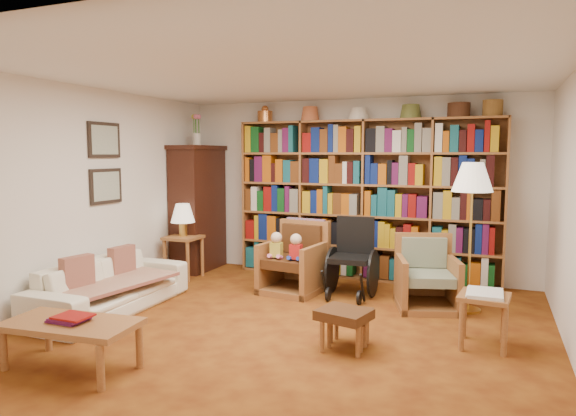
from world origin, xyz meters
The scene contains 22 objects.
floor centered at (0.00, 0.00, 0.00)m, with size 5.00×5.00×0.00m, color #8E5015.
ceiling centered at (0.00, 0.00, 2.50)m, with size 5.00×5.00×0.00m, color white.
wall_back centered at (0.00, 2.50, 1.25)m, with size 5.00×5.00×0.00m, color white.
wall_front centered at (0.00, -2.50, 1.25)m, with size 5.00×5.00×0.00m, color white.
wall_left centered at (-2.50, 0.00, 1.25)m, with size 5.00×5.00×0.00m, color white.
bookshelf centered at (0.20, 2.33, 1.17)m, with size 3.60×0.30×2.42m.
curio_cabinet centered at (-2.25, 2.00, 0.95)m, with size 0.50×0.95×2.40m.
framed_pictures centered at (-2.48, 0.30, 1.62)m, with size 0.03×0.52×0.97m.
sofa centered at (-2.05, -0.17, 0.28)m, with size 0.76×1.94×0.57m, color white.
sofa_throw centered at (-2.00, -0.17, 0.30)m, with size 0.71×1.33×0.04m, color beige.
cushion_left centered at (-2.18, 0.18, 0.45)m, with size 0.11×0.34×0.34m, color maroon.
cushion_right centered at (-2.18, -0.52, 0.45)m, with size 0.11×0.36×0.36m, color maroon.
side_table_lamp centered at (-2.15, 1.43, 0.45)m, with size 0.45×0.45×0.59m.
table_lamp centered at (-2.15, 1.43, 0.90)m, with size 0.34×0.34×0.46m.
armchair_leather centered at (-0.46, 1.40, 0.37)m, with size 0.79×0.83×0.90m.
armchair_sage centered at (1.20, 1.30, 0.31)m, with size 0.85×0.86×0.82m.
wheelchair centered at (0.27, 1.46, 0.44)m, with size 0.55×0.77×0.96m.
floor_lamp centered at (1.63, 1.29, 1.42)m, with size 0.44×0.44×1.64m.
side_table_papers centered at (1.81, 0.22, 0.40)m, with size 0.47×0.47×0.51m.
footstool_a centered at (0.66, -0.32, 0.30)m, with size 0.50×0.46×0.37m.
footstool_b centered at (0.67, -0.21, 0.27)m, with size 0.39×0.34×0.33m.
coffee_table centered at (-1.27, -1.53, 0.35)m, with size 1.12×0.64×0.45m.
Camera 1 is at (1.84, -4.60, 1.73)m, focal length 32.00 mm.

